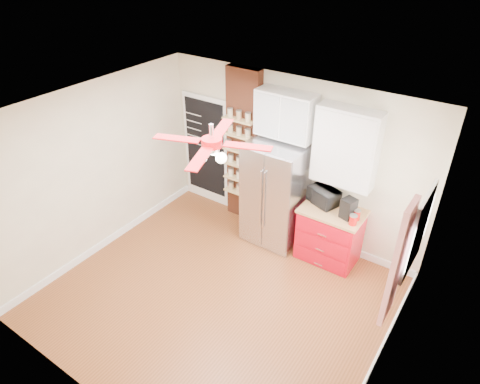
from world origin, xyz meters
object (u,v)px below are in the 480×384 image
Objects in this scene: fridge at (275,194)px; coffee_maker at (348,208)px; red_cabinet at (330,234)px; toaster_oven at (323,196)px; ceiling_fan at (212,143)px; pantry_jar_oats at (228,144)px; canister_left at (353,220)px.

fridge is 5.66× the size of coffee_maker.
fridge is 1.86× the size of red_cabinet.
red_cabinet is at bearing -5.13° from toaster_oven.
toaster_oven is at bearing 155.11° from red_cabinet.
ceiling_fan reaches higher than red_cabinet.
fridge is at bearing -162.73° from coffee_maker.
fridge is at bearing -177.05° from red_cabinet.
coffee_maker is (1.21, 0.01, 0.18)m from fridge.
red_cabinet is 3.04× the size of coffee_maker.
canister_left is at bearing -5.84° from pantry_jar_oats.
fridge is 0.78m from toaster_oven.
fridge reaches higher than canister_left.
ceiling_fan reaches higher than fridge.
canister_left is (0.13, -0.12, -0.08)m from coffee_maker.
canister_left is 2.39m from pantry_jar_oats.
toaster_oven is 3.57× the size of pantry_jar_oats.
ceiling_fan is (0.05, -1.63, 1.55)m from fridge.
ceiling_fan is at bearing -130.45° from canister_left.
ceiling_fan is at bearing -108.35° from coffee_maker.
ceiling_fan is 3.06× the size of toaster_oven.
fridge is at bearing -148.94° from toaster_oven.
coffee_maker reaches higher than toaster_oven.
toaster_oven reaches higher than canister_left.
pantry_jar_oats is at bearing 174.16° from canister_left.
canister_left is at bearing -26.36° from coffee_maker.
pantry_jar_oats is at bearing 173.01° from fridge.
toaster_oven is 3.20× the size of canister_left.
toaster_oven is 1.80m from pantry_jar_oats.
pantry_jar_oats reaches higher than red_cabinet.
red_cabinet is 0.67× the size of ceiling_fan.
fridge is 1.22m from coffee_maker.
pantry_jar_oats reaches higher than toaster_oven.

